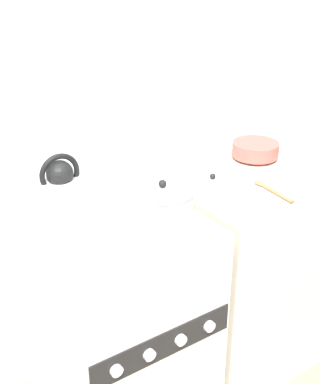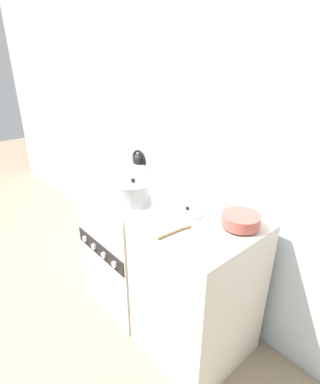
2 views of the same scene
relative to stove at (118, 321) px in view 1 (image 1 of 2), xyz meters
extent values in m
cube|color=silver|center=(0.00, 0.39, 0.79)|extent=(7.00, 0.06, 2.50)
cube|color=silver|center=(0.00, 0.00, 0.00)|extent=(0.60, 0.64, 0.91)
cube|color=black|center=(0.00, -0.32, 0.11)|extent=(0.58, 0.01, 0.11)
cylinder|color=silver|center=(-0.20, -0.33, 0.11)|extent=(0.04, 0.02, 0.04)
cylinder|color=silver|center=(-0.07, -0.33, 0.11)|extent=(0.04, 0.02, 0.04)
cylinder|color=silver|center=(0.07, -0.33, 0.11)|extent=(0.04, 0.02, 0.04)
cylinder|color=silver|center=(0.20, -0.33, 0.11)|extent=(0.04, 0.02, 0.04)
cube|color=beige|center=(0.63, -0.01, 0.01)|extent=(0.60, 0.61, 0.94)
cylinder|color=silver|center=(-0.14, 0.14, 0.53)|extent=(0.18, 0.18, 0.15)
sphere|color=black|center=(-0.14, 0.14, 0.63)|extent=(0.10, 0.10, 0.10)
torus|color=black|center=(-0.14, 0.14, 0.63)|extent=(0.15, 0.02, 0.15)
cone|color=silver|center=(-0.05, 0.14, 0.55)|extent=(0.09, 0.04, 0.07)
cylinder|color=#B2B2B7|center=(0.14, -0.11, 0.52)|extent=(0.23, 0.23, 0.13)
cylinder|color=#B2B2B7|center=(0.14, -0.11, 0.59)|extent=(0.23, 0.23, 0.01)
sphere|color=black|center=(0.14, -0.11, 0.62)|extent=(0.03, 0.03, 0.03)
cylinder|color=#B75147|center=(0.79, 0.11, 0.49)|extent=(0.09, 0.09, 0.01)
cylinder|color=#B75147|center=(0.79, 0.11, 0.53)|extent=(0.21, 0.21, 0.06)
cylinder|color=#B2B2B7|center=(0.48, 0.03, 0.49)|extent=(0.23, 0.23, 0.01)
sphere|color=black|center=(0.48, 0.03, 0.51)|extent=(0.02, 0.02, 0.02)
cylinder|color=olive|center=(0.60, -0.22, 0.49)|extent=(0.03, 0.17, 0.02)
ellipsoid|color=olive|center=(0.61, -0.11, 0.49)|extent=(0.04, 0.05, 0.02)
camera|label=1|loc=(-0.82, -1.50, 1.40)|focal=50.00mm
camera|label=2|loc=(1.56, -1.13, 1.32)|focal=28.00mm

